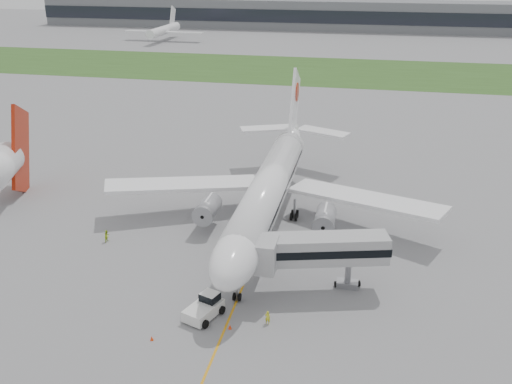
% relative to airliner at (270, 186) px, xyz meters
% --- Properties ---
extents(ground, '(600.00, 600.00, 0.00)m').
position_rel_airliner_xyz_m(ground, '(0.00, -4.87, -5.66)').
color(ground, '#949497').
rests_on(ground, ground).
extents(apron_markings, '(70.00, 70.00, 0.04)m').
position_rel_airliner_xyz_m(apron_markings, '(0.00, -9.87, -5.66)').
color(apron_markings, orange).
rests_on(apron_markings, ground).
extents(grass_strip, '(600.00, 50.00, 0.02)m').
position_rel_airliner_xyz_m(grass_strip, '(0.00, 115.13, -5.65)').
color(grass_strip, '#32541F').
rests_on(grass_strip, ground).
extents(terminal_building, '(320.00, 22.30, 14.00)m').
position_rel_airliner_xyz_m(terminal_building, '(0.00, 225.00, 1.34)').
color(terminal_building, slate).
rests_on(terminal_building, ground).
extents(control_tower, '(12.00, 12.00, 56.00)m').
position_rel_airliner_xyz_m(control_tower, '(-90.00, 227.13, -5.66)').
color(control_tower, slate).
rests_on(control_tower, ground).
extents(airliner, '(48.13, 53.95, 17.88)m').
position_rel_airliner_xyz_m(airliner, '(0.00, 0.00, 0.00)').
color(airliner, white).
rests_on(airliner, ground).
extents(pushback_tug, '(4.14, 4.99, 2.25)m').
position_rel_airliner_xyz_m(pushback_tug, '(-2.61, -23.25, -4.62)').
color(pushback_tug, silver).
rests_on(pushback_tug, ground).
extents(jet_bridge, '(14.79, 7.82, 7.00)m').
position_rel_airliner_xyz_m(jet_bridge, '(8.06, -16.24, -0.48)').
color(jet_bridge, '#ACACAF').
rests_on(jet_bridge, ground).
extents(safety_cone_left, '(0.35, 0.35, 0.48)m').
position_rel_airliner_xyz_m(safety_cone_left, '(-6.60, -28.40, -5.42)').
color(safety_cone_left, '#F53A0C').
rests_on(safety_cone_left, ground).
extents(safety_cone_right, '(0.36, 0.36, 0.50)m').
position_rel_airliner_xyz_m(safety_cone_right, '(0.50, -25.04, -5.41)').
color(safety_cone_right, '#F53A0C').
rests_on(safety_cone_right, ground).
extents(ground_crew_near, '(0.56, 0.38, 1.50)m').
position_rel_airliner_xyz_m(ground_crew_near, '(4.08, -23.37, -4.91)').
color(ground_crew_near, yellow).
rests_on(ground_crew_near, ground).
extents(ground_crew_far, '(0.79, 0.92, 1.65)m').
position_rel_airliner_xyz_m(ground_crew_far, '(-20.03, -9.85, -4.84)').
color(ground_crew_far, '#ABD223').
rests_on(ground_crew_far, ground).
extents(neighbor_aircraft, '(7.93, 18.35, 14.80)m').
position_rel_airliner_xyz_m(neighbor_aircraft, '(-40.96, -0.98, 0.20)').
color(neighbor_aircraft, '#AB2009').
rests_on(neighbor_aircraft, ground).
extents(distant_aircraft_left, '(35.43, 31.47, 13.24)m').
position_rel_airliner_xyz_m(distant_aircraft_left, '(-77.88, 169.59, -5.66)').
color(distant_aircraft_left, white).
rests_on(distant_aircraft_left, ground).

